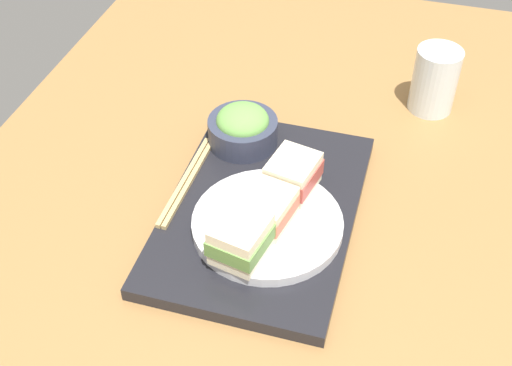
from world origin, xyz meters
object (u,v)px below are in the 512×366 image
sandwich_far (241,239)px  drinking_glass (435,80)px  sandwich_near (292,176)px  sandwich_middle (268,208)px  salad_bowl (243,127)px  chopsticks_pair (187,181)px  sandwich_plate (267,224)px

sandwich_far → drinking_glass: 49.53cm
sandwich_near → drinking_glass: 35.69cm
drinking_glass → sandwich_near: bearing=-29.6°
sandwich_middle → drinking_glass: size_ratio=0.74×
sandwich_far → salad_bowl: bearing=-163.8°
sandwich_middle → drinking_glass: 42.58cm
sandwich_middle → sandwich_far: sandwich_far is taller
chopsticks_pair → sandwich_middle: bearing=68.1°
sandwich_far → chopsticks_pair: size_ratio=0.44×
salad_bowl → chopsticks_pair: (11.58, -5.33, -2.60)cm
salad_bowl → chopsticks_pair: bearing=-24.7°
sandwich_plate → sandwich_near: size_ratio=2.47×
salad_bowl → sandwich_near: bearing=45.4°
sandwich_plate → sandwich_near: 7.88cm
sandwich_plate → sandwich_middle: (0.00, -0.00, 3.09)cm
sandwich_near → salad_bowl: size_ratio=0.77×
sandwich_near → chopsticks_pair: (1.21, -15.84, -3.84)cm
sandwich_plate → chopsticks_pair: sandwich_plate is taller
sandwich_near → drinking_glass: (-31.04, 17.62, -0.54)cm
sandwich_plate → chopsticks_pair: 15.21cm
sandwich_near → sandwich_far: (13.77, -3.47, 0.23)cm
sandwich_near → chopsticks_pair: sandwich_near is taller
sandwich_far → drinking_glass: size_ratio=0.77×
sandwich_far → chopsticks_pair: sandwich_far is taller
sandwich_plate → salad_bowl: 19.48cm
sandwich_plate → chopsticks_pair: bearing=-111.9°
salad_bowl → sandwich_far: bearing=16.2°
sandwich_plate → salad_bowl: size_ratio=1.91×
salad_bowl → drinking_glass: (-20.67, 28.12, 0.70)cm
salad_bowl → drinking_glass: bearing=126.3°
sandwich_middle → chopsticks_pair: 15.61cm
sandwich_plate → sandwich_far: sandwich_far is taller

